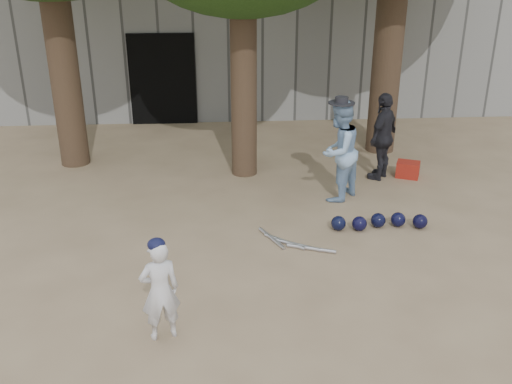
{
  "coord_description": "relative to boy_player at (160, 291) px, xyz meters",
  "views": [
    {
      "loc": [
        0.1,
        -6.16,
        4.0
      ],
      "look_at": [
        0.6,
        1.0,
        0.95
      ],
      "focal_mm": 40.0,
      "sensor_mm": 36.0,
      "label": 1
    }
  ],
  "objects": [
    {
      "name": "spectator_dark",
      "position": [
        3.73,
        4.61,
        0.22
      ],
      "size": [
        0.92,
        1.0,
        1.64
      ],
      "primitive_type": "imported",
      "rotation": [
        0.0,
        0.0,
        4.02
      ],
      "color": "black",
      "rests_on": "ground"
    },
    {
      "name": "spectator_blue",
      "position": [
        2.71,
        3.69,
        0.27
      ],
      "size": [
        1.05,
        1.06,
        1.73
      ],
      "primitive_type": "imported",
      "rotation": [
        0.0,
        0.0,
        3.96
      ],
      "color": "#8CB1D9",
      "rests_on": "ground"
    },
    {
      "name": "back_building",
      "position": [
        0.57,
        11.17,
        0.9
      ],
      "size": [
        16.0,
        5.24,
        3.0
      ],
      "color": "gray",
      "rests_on": "ground"
    },
    {
      "name": "red_bag",
      "position": [
        4.27,
        4.61,
        -0.45
      ],
      "size": [
        0.51,
        0.46,
        0.3
      ],
      "primitive_type": "cube",
      "rotation": [
        0.0,
        0.0,
        -0.41
      ],
      "color": "#A42D15",
      "rests_on": "ground"
    },
    {
      "name": "bat_pile",
      "position": [
        1.71,
        2.04,
        -0.57
      ],
      "size": [
        1.06,
        0.85,
        0.06
      ],
      "color": "#B4B3BA",
      "rests_on": "ground"
    },
    {
      "name": "helmet_row",
      "position": [
        3.14,
        2.49,
        -0.48
      ],
      "size": [
        1.51,
        0.33,
        0.23
      ],
      "color": "black",
      "rests_on": "ground"
    },
    {
      "name": "boy_player",
      "position": [
        0.0,
        0.0,
        0.0
      ],
      "size": [
        0.5,
        0.4,
        1.2
      ],
      "primitive_type": "imported",
      "rotation": [
        0.0,
        0.0,
        3.44
      ],
      "color": "silver",
      "rests_on": "ground"
    },
    {
      "name": "ground",
      "position": [
        0.57,
        0.84,
        -0.6
      ],
      "size": [
        70.0,
        70.0,
        0.0
      ],
      "primitive_type": "plane",
      "color": "#937C5E",
      "rests_on": "ground"
    }
  ]
}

